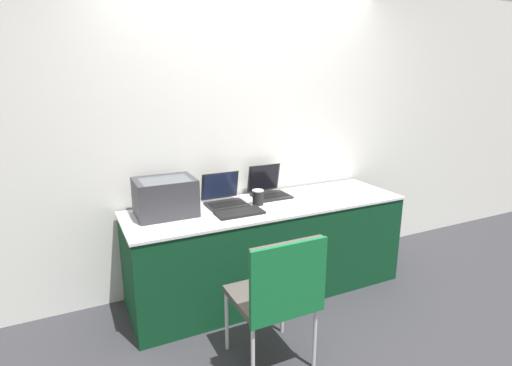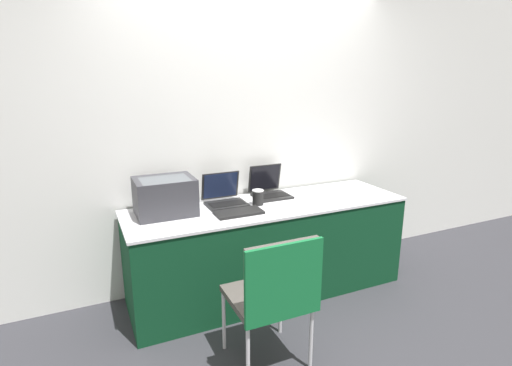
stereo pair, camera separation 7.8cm
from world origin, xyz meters
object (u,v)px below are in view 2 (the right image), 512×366
(laptop_right, at_px, (269,189))
(chair, at_px, (275,289))
(printer, at_px, (165,195))
(laptop_left, at_px, (224,197))
(coffee_cup, at_px, (258,197))
(external_keyboard, at_px, (239,212))

(laptop_right, distance_m, chair, 1.24)
(laptop_right, bearing_deg, printer, -172.97)
(laptop_right, xyz_separation_m, chair, (-0.50, -1.10, -0.28))
(printer, xyz_separation_m, laptop_left, (0.49, 0.06, -0.10))
(laptop_left, xyz_separation_m, coffee_cup, (0.24, -0.14, 0.01))
(laptop_left, height_order, laptop_right, laptop_right)
(chair, bearing_deg, external_keyboard, 83.98)
(laptop_left, distance_m, external_keyboard, 0.28)
(laptop_left, xyz_separation_m, external_keyboard, (0.01, -0.28, -0.04))
(laptop_right, bearing_deg, external_keyboard, -141.73)
(laptop_right, height_order, coffee_cup, laptop_right)
(external_keyboard, xyz_separation_m, coffee_cup, (0.23, 0.14, 0.05))
(coffee_cup, relative_size, chair, 0.14)
(laptop_left, bearing_deg, coffee_cup, -29.49)
(external_keyboard, xyz_separation_m, chair, (-0.08, -0.77, -0.23))
(laptop_right, xyz_separation_m, coffee_cup, (-0.20, -0.19, 0.00))
(printer, distance_m, laptop_left, 0.50)
(printer, distance_m, chair, 1.13)
(laptop_left, bearing_deg, external_keyboard, -87.26)
(laptop_right, distance_m, coffee_cup, 0.28)
(laptop_left, height_order, external_keyboard, laptop_left)
(coffee_cup, bearing_deg, chair, -108.63)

